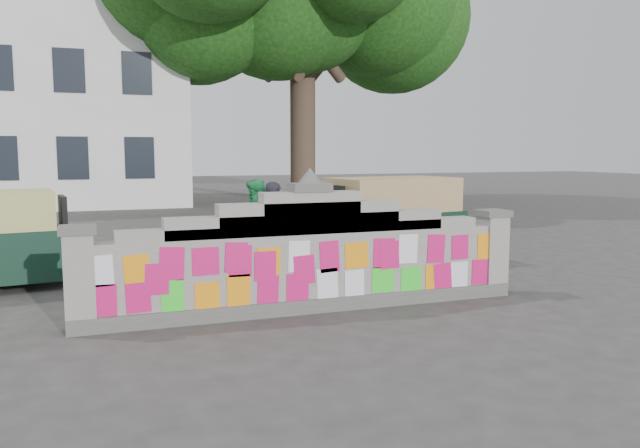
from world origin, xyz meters
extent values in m
plane|color=#383533|center=(0.00, 0.00, 0.00)|extent=(100.00, 100.00, 0.00)
cube|color=#4C4C49|center=(0.00, 0.00, 0.10)|extent=(6.40, 0.42, 0.20)
cube|color=gray|center=(0.00, 0.00, 0.60)|extent=(6.40, 0.32, 1.00)
cube|color=gray|center=(0.00, 0.00, 1.17)|extent=(5.20, 0.32, 0.14)
cube|color=gray|center=(0.00, 0.00, 1.24)|extent=(4.00, 0.32, 0.28)
cube|color=gray|center=(0.00, 0.00, 1.32)|extent=(2.60, 0.32, 0.44)
cube|color=gray|center=(0.00, 0.00, 1.39)|extent=(1.40, 0.32, 0.58)
cube|color=#4C4C49|center=(0.00, 0.00, 1.74)|extent=(0.55, 0.36, 0.12)
cone|color=#4C4C49|center=(0.00, 0.00, 1.90)|extent=(0.36, 0.36, 0.22)
cube|color=gray|center=(-3.02, 0.00, 0.62)|extent=(0.36, 0.40, 1.24)
cube|color=#4C4C49|center=(-3.02, 0.00, 1.28)|extent=(0.44, 0.44, 0.10)
cube|color=gray|center=(3.02, 0.00, 0.62)|extent=(0.36, 0.40, 1.24)
cube|color=#4C4C49|center=(3.02, 0.00, 1.28)|extent=(0.44, 0.44, 0.10)
cylinder|color=#38281E|center=(6.00, 18.00, 3.00)|extent=(1.10, 1.10, 6.00)
imported|color=black|center=(0.04, 1.92, 0.44)|extent=(1.74, 0.87, 0.87)
imported|color=black|center=(0.04, 1.92, 0.74)|extent=(0.45, 0.60, 1.48)
imported|color=#289653|center=(0.06, 3.18, 0.86)|extent=(0.98, 1.05, 1.72)
cube|color=black|center=(-3.30, 3.26, 0.57)|extent=(0.60, 0.78, 0.72)
cube|color=black|center=(-3.30, 3.26, 1.18)|extent=(0.17, 0.72, 0.62)
cylinder|color=black|center=(-3.20, 3.27, 0.26)|extent=(0.53, 0.19, 0.51)
cube|color=black|center=(2.81, 3.01, 0.61)|extent=(2.85, 1.82, 0.89)
cube|color=tan|center=(2.81, 3.01, 1.39)|extent=(2.62, 1.73, 0.66)
cube|color=black|center=(1.44, 2.80, 0.61)|extent=(0.66, 0.85, 0.78)
cube|color=black|center=(1.44, 2.80, 1.27)|extent=(0.20, 0.78, 0.66)
cylinder|color=black|center=(1.33, 2.79, 0.28)|extent=(0.57, 0.21, 0.55)
cylinder|color=black|center=(3.70, 3.76, 0.28)|extent=(0.57, 0.21, 0.55)
cylinder|color=black|center=(3.89, 2.56, 0.28)|extent=(0.57, 0.21, 0.55)
camera|label=1|loc=(-2.86, -8.12, 2.23)|focal=35.00mm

